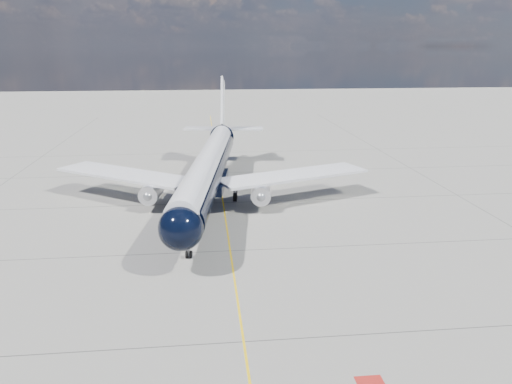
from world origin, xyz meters
The scene contains 3 objects.
ground centered at (0.00, 30.00, 0.00)m, with size 320.00×320.00×0.00m, color gray.
taxiway_centerline centered at (0.00, 25.00, 0.00)m, with size 0.16×160.00×0.01m, color yellow.
main_airliner centered at (-1.57, 26.14, 4.31)m, with size 39.20×48.04×13.89m.
Camera 1 is at (-2.24, -33.06, 18.31)m, focal length 35.00 mm.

